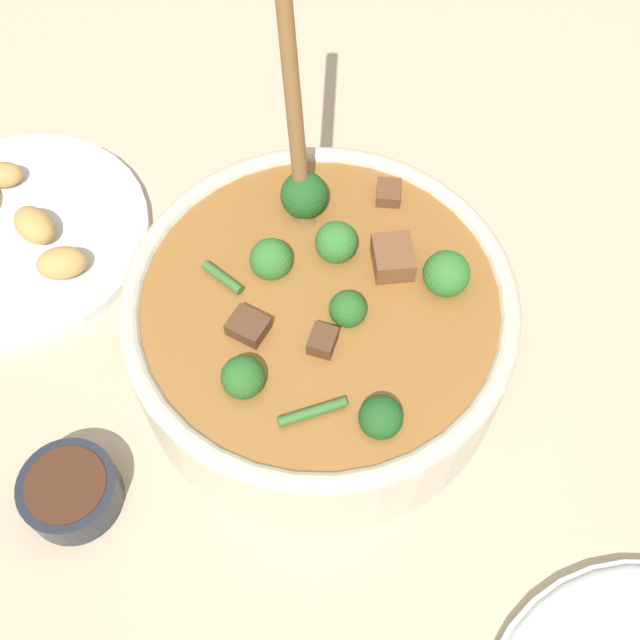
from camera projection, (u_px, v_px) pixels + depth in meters
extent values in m
plane|color=#C6B293|center=(320.00, 359.00, 0.66)|extent=(4.00, 4.00, 0.00)
cylinder|color=beige|center=(320.00, 332.00, 0.62)|extent=(0.29, 0.29, 0.09)
torus|color=beige|center=(320.00, 301.00, 0.58)|extent=(0.29, 0.29, 0.02)
cylinder|color=#9E662D|center=(320.00, 320.00, 0.60)|extent=(0.27, 0.27, 0.06)
sphere|color=#2D6B28|center=(243.00, 377.00, 0.54)|extent=(0.03, 0.03, 0.03)
cylinder|color=#6B9956|center=(246.00, 391.00, 0.56)|extent=(0.01, 0.01, 0.01)
sphere|color=#387F33|center=(271.00, 259.00, 0.59)|extent=(0.03, 0.03, 0.03)
cylinder|color=#6B9956|center=(273.00, 277.00, 0.61)|extent=(0.01, 0.01, 0.01)
sphere|color=#235B23|center=(381.00, 417.00, 0.52)|extent=(0.03, 0.03, 0.03)
cylinder|color=#6B9956|center=(379.00, 430.00, 0.54)|extent=(0.01, 0.01, 0.01)
sphere|color=#2D6B28|center=(347.00, 310.00, 0.57)|extent=(0.03, 0.03, 0.03)
cylinder|color=#6B9956|center=(347.00, 324.00, 0.58)|extent=(0.01, 0.01, 0.01)
sphere|color=#387F33|center=(446.00, 274.00, 0.57)|extent=(0.03, 0.03, 0.03)
cylinder|color=#6B9956|center=(442.00, 292.00, 0.60)|extent=(0.01, 0.01, 0.02)
sphere|color=#387F33|center=(336.00, 242.00, 0.59)|extent=(0.03, 0.03, 0.03)
cylinder|color=#6B9956|center=(336.00, 260.00, 0.61)|extent=(0.01, 0.01, 0.01)
sphere|color=#235B23|center=(304.00, 195.00, 0.61)|extent=(0.04, 0.04, 0.04)
cylinder|color=#6B9956|center=(305.00, 217.00, 0.63)|extent=(0.01, 0.01, 0.02)
cube|color=brown|center=(323.00, 342.00, 0.55)|extent=(0.02, 0.02, 0.02)
cube|color=brown|center=(249.00, 329.00, 0.56)|extent=(0.03, 0.02, 0.02)
cube|color=brown|center=(393.00, 260.00, 0.59)|extent=(0.04, 0.04, 0.03)
cube|color=brown|center=(394.00, 197.00, 0.62)|extent=(0.03, 0.03, 0.02)
cylinder|color=#3D7533|center=(312.00, 412.00, 0.53)|extent=(0.04, 0.04, 0.01)
cylinder|color=#3D7533|center=(222.00, 277.00, 0.58)|extent=(0.04, 0.01, 0.01)
ellipsoid|color=brown|center=(305.00, 223.00, 0.62)|extent=(0.04, 0.03, 0.01)
cylinder|color=brown|center=(292.00, 83.00, 0.56)|extent=(0.08, 0.09, 0.20)
cylinder|color=#232833|center=(71.00, 492.00, 0.58)|extent=(0.07, 0.07, 0.03)
cylinder|color=#472819|center=(67.00, 487.00, 0.57)|extent=(0.06, 0.06, 0.01)
cylinder|color=white|center=(20.00, 234.00, 0.71)|extent=(0.23, 0.23, 0.01)
ellipsoid|color=tan|center=(34.00, 225.00, 0.69)|extent=(0.05, 0.04, 0.03)
ellipsoid|color=tan|center=(3.00, 175.00, 0.73)|extent=(0.04, 0.04, 0.02)
ellipsoid|color=tan|center=(62.00, 263.00, 0.67)|extent=(0.05, 0.05, 0.03)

